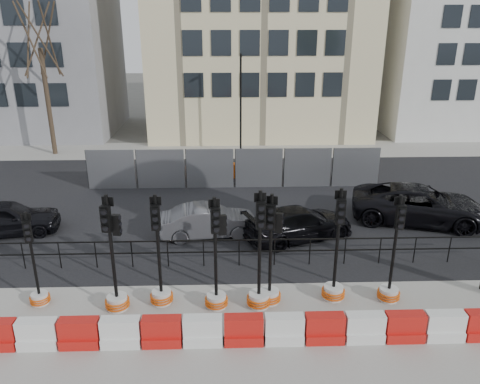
{
  "coord_description": "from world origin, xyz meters",
  "views": [
    {
      "loc": [
        -0.41,
        -12.84,
        7.97
      ],
      "look_at": [
        0.09,
        3.0,
        2.02
      ],
      "focal_mm": 35.0,
      "sensor_mm": 36.0,
      "label": 1
    }
  ],
  "objects_px": {
    "traffic_signal_h": "(390,280)",
    "car_c": "(299,223)",
    "car_a": "(5,218)",
    "traffic_signal_d": "(217,283)",
    "traffic_signal_a": "(38,286)"
  },
  "relations": [
    {
      "from": "traffic_signal_d",
      "to": "car_a",
      "type": "relative_size",
      "value": 0.82
    },
    {
      "from": "car_c",
      "to": "car_a",
      "type": "bearing_deg",
      "value": 64.72
    },
    {
      "from": "traffic_signal_h",
      "to": "car_c",
      "type": "xyz_separation_m",
      "value": [
        -2.06,
        4.29,
        -0.08
      ]
    },
    {
      "from": "traffic_signal_d",
      "to": "traffic_signal_h",
      "type": "relative_size",
      "value": 1.02
    },
    {
      "from": "car_a",
      "to": "car_c",
      "type": "xyz_separation_m",
      "value": [
        11.31,
        -0.69,
        -0.06
      ]
    },
    {
      "from": "traffic_signal_d",
      "to": "car_c",
      "type": "distance_m",
      "value": 5.44
    },
    {
      "from": "traffic_signal_a",
      "to": "car_a",
      "type": "distance_m",
      "value": 5.73
    },
    {
      "from": "traffic_signal_h",
      "to": "traffic_signal_d",
      "type": "bearing_deg",
      "value": -179.28
    },
    {
      "from": "traffic_signal_a",
      "to": "car_a",
      "type": "bearing_deg",
      "value": 104.26
    },
    {
      "from": "traffic_signal_h",
      "to": "car_a",
      "type": "height_order",
      "value": "traffic_signal_h"
    },
    {
      "from": "traffic_signal_a",
      "to": "car_c",
      "type": "bearing_deg",
      "value": 9.09
    },
    {
      "from": "traffic_signal_a",
      "to": "car_c",
      "type": "xyz_separation_m",
      "value": [
        8.28,
        4.17,
        0.01
      ]
    },
    {
      "from": "traffic_signal_h",
      "to": "car_c",
      "type": "relative_size",
      "value": 0.73
    },
    {
      "from": "traffic_signal_h",
      "to": "car_c",
      "type": "distance_m",
      "value": 4.76
    },
    {
      "from": "traffic_signal_h",
      "to": "car_a",
      "type": "distance_m",
      "value": 14.27
    }
  ]
}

